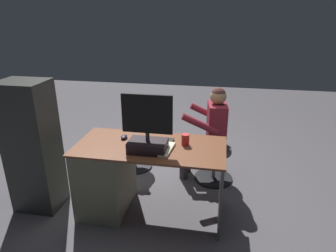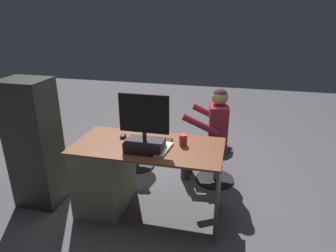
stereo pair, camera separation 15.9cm
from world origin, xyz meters
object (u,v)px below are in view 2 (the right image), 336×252
visitor_chair (216,162)px  office_chair_teddy (136,148)px  keyboard (150,140)px  computer_mouse (123,136)px  desk (113,173)px  monitor (145,134)px  teddy_bear (136,124)px  person (211,129)px  cup (183,140)px  tv_remote (130,140)px

visitor_chair → office_chair_teddy: bearing=-7.3°
keyboard → computer_mouse: size_ratio=4.38×
office_chair_teddy → visitor_chair: bearing=172.7°
desk → visitor_chair: size_ratio=3.07×
monitor → teddy_bear: (0.44, -1.01, -0.31)m
keyboard → office_chair_teddy: (0.42, -0.78, -0.50)m
desk → office_chair_teddy: desk is taller
monitor → computer_mouse: bearing=-37.5°
keyboard → office_chair_teddy: size_ratio=0.92×
keyboard → desk: bearing=15.4°
keyboard → person: person is taller
cup → tv_remote: cup is taller
visitor_chair → monitor: bearing=56.0°
tv_remote → teddy_bear: 0.90m
keyboard → computer_mouse: bearing=-1.7°
desk → computer_mouse: (-0.09, -0.11, 0.37)m
office_chair_teddy → visitor_chair: (-1.03, 0.13, -0.00)m
monitor → cup: 0.38m
desk → office_chair_teddy: (0.06, -0.88, -0.14)m
cup → teddy_bear: 1.13m
cup → visitor_chair: (-0.27, -0.67, -0.54)m
monitor → office_chair_teddy: bearing=-66.1°
tv_remote → desk: bearing=24.9°
person → monitor: bearing=59.9°
desk → teddy_bear: size_ratio=3.74×
keyboard → office_chair_teddy: bearing=-61.4°
keyboard → cup: size_ratio=3.99×
teddy_bear → monitor: bearing=113.6°
cup → office_chair_teddy: bearing=-46.8°
keyboard → person: 0.85m
monitor → keyboard: (0.02, -0.22, -0.15)m
monitor → cup: size_ratio=4.96×
keyboard → tv_remote: (0.18, 0.06, -0.00)m
person → cup: bearing=74.0°
teddy_bear → person: (-0.95, 0.13, 0.07)m
computer_mouse → teddy_bear: 0.81m
computer_mouse → cup: bearing=176.9°
desk → teddy_bear: bearing=-86.3°
monitor → keyboard: size_ratio=1.24×
tv_remote → person: 1.01m
computer_mouse → office_chair_teddy: computer_mouse is taller
monitor → person: bearing=-120.1°
monitor → teddy_bear: bearing=-66.4°
computer_mouse → tv_remote: 0.12m
visitor_chair → person: person is taller
computer_mouse → cup: cup is taller
cup → visitor_chair: size_ratio=0.23×
office_chair_teddy → teddy_bear: teddy_bear is taller
monitor → cup: monitor is taller
desk → tv_remote: bearing=-166.3°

